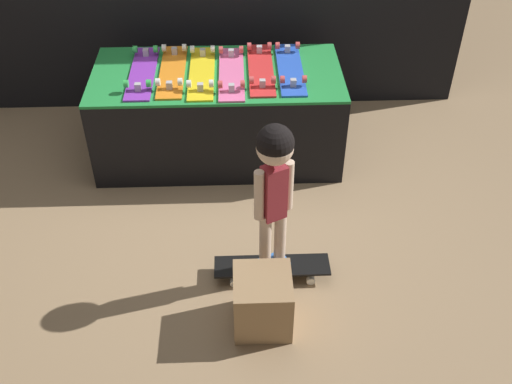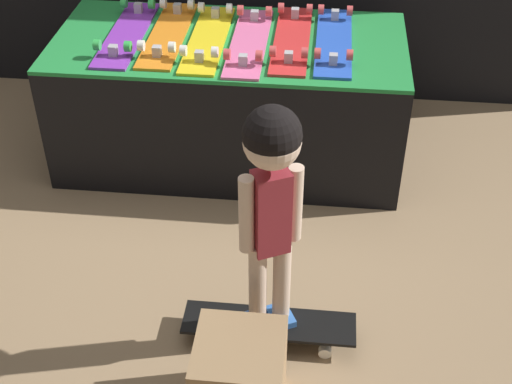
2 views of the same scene
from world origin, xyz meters
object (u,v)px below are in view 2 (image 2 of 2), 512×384
skateboard_on_floor (269,325)px  child (271,183)px  skateboard_pink_on_rack (249,41)px  skateboard_yellow_on_rack (208,37)px  skateboard_blue_on_rack (334,40)px  skateboard_orange_on_rack (168,33)px  storage_box (240,378)px  skateboard_purple_on_rack (127,32)px  skateboard_red_on_rack (292,38)px

skateboard_on_floor → child: (0.00, 0.00, 0.72)m
skateboard_pink_on_rack → skateboard_on_floor: skateboard_pink_on_rack is taller
skateboard_yellow_on_rack → skateboard_blue_on_rack: same height
skateboard_orange_on_rack → skateboard_on_floor: 1.62m
child → storage_box: (-0.07, -0.35, -0.61)m
child → skateboard_pink_on_rack: bearing=73.6°
skateboard_purple_on_rack → child: bearing=-57.3°
skateboard_purple_on_rack → skateboard_blue_on_rack: (1.05, 0.02, 0.00)m
child → storage_box: bearing=-128.1°
skateboard_orange_on_rack → skateboard_on_floor: bearing=-64.4°
skateboard_yellow_on_rack → skateboard_purple_on_rack: bearing=177.8°
storage_box → child: bearing=78.1°
skateboard_pink_on_rack → skateboard_blue_on_rack: same height
skateboard_red_on_rack → skateboard_blue_on_rack: (0.21, -0.00, 0.00)m
skateboard_yellow_on_rack → child: bearing=-71.7°
skateboard_on_floor → skateboard_red_on_rack: bearing=90.6°
skateboard_on_floor → child: child is taller
skateboard_blue_on_rack → child: 1.36m
skateboard_on_floor → child: 0.72m
skateboard_red_on_rack → child: (0.01, -1.35, 0.09)m
skateboard_orange_on_rack → child: bearing=-64.4°
skateboard_blue_on_rack → skateboard_on_floor: 1.50m
skateboard_blue_on_rack → skateboard_yellow_on_rack: bearing=-176.8°
skateboard_on_floor → skateboard_yellow_on_rack: bearing=108.3°
skateboard_red_on_rack → skateboard_blue_on_rack: bearing=-0.0°
skateboard_pink_on_rack → child: size_ratio=0.78×
skateboard_pink_on_rack → skateboard_purple_on_rack: bearing=177.0°
skateboard_purple_on_rack → storage_box: (0.78, -1.68, -0.53)m
skateboard_yellow_on_rack → storage_box: bearing=-77.8°
skateboard_pink_on_rack → skateboard_yellow_on_rack: bearing=175.4°
skateboard_purple_on_rack → skateboard_pink_on_rack: same height
skateboard_red_on_rack → skateboard_on_floor: bearing=-89.4°
skateboard_orange_on_rack → skateboard_blue_on_rack: size_ratio=1.00×
skateboard_purple_on_rack → skateboard_pink_on_rack: 0.63m
skateboard_purple_on_rack → skateboard_on_floor: (0.85, -1.33, -0.63)m
skateboard_red_on_rack → skateboard_on_floor: 1.49m
skateboard_purple_on_rack → skateboard_orange_on_rack: size_ratio=1.00×
skateboard_yellow_on_rack → skateboard_on_floor: bearing=-71.7°
child → storage_box: child is taller
skateboard_yellow_on_rack → skateboard_pink_on_rack: 0.21m
skateboard_red_on_rack → storage_box: (-0.06, -1.70, -0.53)m
skateboard_red_on_rack → skateboard_on_floor: size_ratio=1.11×
storage_box → skateboard_purple_on_rack: bearing=114.9°
skateboard_blue_on_rack → skateboard_orange_on_rack: bearing=-179.7°
skateboard_purple_on_rack → storage_box: 1.93m
skateboard_on_floor → skateboard_pink_on_rack: bearing=99.8°
skateboard_orange_on_rack → storage_box: (0.57, -1.69, -0.53)m
skateboard_yellow_on_rack → skateboard_red_on_rack: size_ratio=1.00×
child → skateboard_blue_on_rack: bearing=55.5°
child → storage_box: 0.71m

